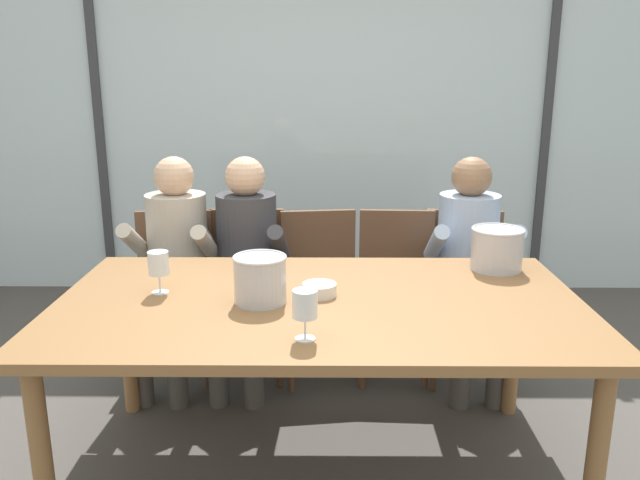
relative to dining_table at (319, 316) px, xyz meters
name	(u,v)px	position (x,y,z in m)	size (l,w,h in m)	color
ground	(321,364)	(0.00, 1.00, -0.70)	(14.00, 14.00, 0.00)	#4C4742
window_glass_panel	(322,119)	(0.00, 2.37, 0.60)	(7.27, 0.03, 2.60)	silver
window_mullion_left	(99,119)	(-1.64, 2.35, 0.60)	(0.06, 0.06, 2.60)	#38383D
window_mullion_right	(547,119)	(1.64, 2.35, 0.60)	(0.06, 0.06, 2.60)	#38383D
hillside_vineyard	(323,138)	(0.00, 6.54, 0.04)	(13.27, 2.40, 1.47)	#477A38
dining_table	(319,316)	(0.00, 0.00, 0.00)	(2.07, 1.17, 0.77)	olive
chair_near_curtain	(175,280)	(-0.81, 0.97, -0.18)	(0.48, 0.48, 0.89)	brown
chair_left_of_center	(247,278)	(-0.42, 1.01, -0.18)	(0.45, 0.45, 0.89)	brown
chair_center	(320,279)	(0.00, 0.98, -0.18)	(0.49, 0.49, 0.89)	brown
chair_right_of_center	(397,279)	(0.42, 0.99, -0.18)	(0.46, 0.46, 0.89)	brown
chair_near_window_right	(463,279)	(0.79, 1.00, -0.18)	(0.50, 0.50, 0.89)	brown
person_beige_jumper	(174,256)	(-0.78, 0.86, 0.00)	(0.49, 0.63, 1.21)	#B7AD9E
person_charcoal_jacket	(245,256)	(-0.40, 0.86, 0.00)	(0.48, 0.62, 1.21)	#38383D
person_pale_blue_shirt	(470,256)	(0.79, 0.86, 0.00)	(0.46, 0.61, 1.21)	#9EB2D1
ice_bucket_primary	(497,248)	(0.80, 0.41, 0.17)	(0.24, 0.24, 0.19)	#B7B7BC
ice_bucket_secondary	(260,278)	(-0.23, -0.03, 0.17)	(0.21, 0.21, 0.19)	#B7B7BC
tasting_bowl	(319,290)	(0.00, 0.05, 0.09)	(0.14, 0.14, 0.05)	silver
wine_glass_by_left_taster	(305,305)	(-0.04, -0.39, 0.19)	(0.08, 0.08, 0.17)	silver
wine_glass_near_bucket	(159,265)	(-0.65, 0.07, 0.19)	(0.08, 0.08, 0.17)	silver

